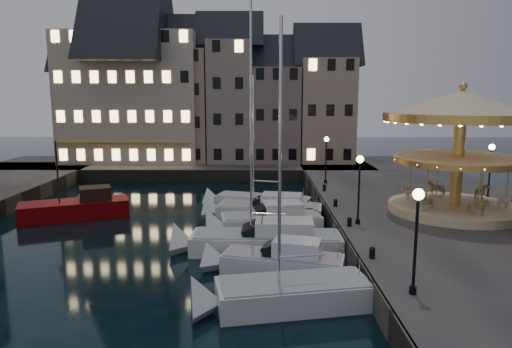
{
  "coord_description": "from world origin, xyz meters",
  "views": [
    {
      "loc": [
        1.21,
        -25.74,
        8.79
      ],
      "look_at": [
        1.0,
        8.0,
        3.2
      ],
      "focal_mm": 32.0,
      "sensor_mm": 36.0,
      "label": 1
    }
  ],
  "objects_px": {
    "motorboat_f": "(255,203)",
    "bollard_b": "(349,221)",
    "bollard_d": "(324,187)",
    "motorboat_e": "(264,211)",
    "motorboat_a": "(281,296)",
    "motorboat_b": "(274,263)",
    "motorboat_c": "(259,241)",
    "streetlamp_d": "(491,163)",
    "streetlamp_c": "(326,153)",
    "streetlamp_b": "(359,180)",
    "bollard_a": "(372,252)",
    "streetlamp_a": "(417,226)",
    "carousel": "(460,128)",
    "bollard_c": "(336,202)",
    "motorboat_d": "(265,222)",
    "red_fishing_boat": "(77,209)"
  },
  "relations": [
    {
      "from": "bollard_a",
      "to": "bollard_c",
      "type": "xyz_separation_m",
      "value": [
        0.0,
        10.5,
        0.0
      ]
    },
    {
      "from": "bollard_d",
      "to": "streetlamp_d",
      "type": "bearing_deg",
      "value": -14.15
    },
    {
      "from": "streetlamp_b",
      "to": "motorboat_e",
      "type": "bearing_deg",
      "value": 133.86
    },
    {
      "from": "bollard_a",
      "to": "motorboat_a",
      "type": "xyz_separation_m",
      "value": [
        -4.46,
        -2.51,
        -1.06
      ]
    },
    {
      "from": "streetlamp_b",
      "to": "motorboat_a",
      "type": "xyz_separation_m",
      "value": [
        -5.06,
        -8.51,
        -3.48
      ]
    },
    {
      "from": "motorboat_a",
      "to": "motorboat_c",
      "type": "distance_m",
      "value": 7.1
    },
    {
      "from": "motorboat_a",
      "to": "carousel",
      "type": "relative_size",
      "value": 1.31
    },
    {
      "from": "bollard_d",
      "to": "motorboat_d",
      "type": "relative_size",
      "value": 0.07
    },
    {
      "from": "streetlamp_a",
      "to": "bollard_b",
      "type": "relative_size",
      "value": 7.32
    },
    {
      "from": "streetlamp_d",
      "to": "bollard_c",
      "type": "distance_m",
      "value": 12.4
    },
    {
      "from": "streetlamp_a",
      "to": "motorboat_d",
      "type": "distance_m",
      "value": 14.4
    },
    {
      "from": "motorboat_a",
      "to": "carousel",
      "type": "xyz_separation_m",
      "value": [
        12.12,
        11.43,
        6.38
      ]
    },
    {
      "from": "bollard_d",
      "to": "motorboat_e",
      "type": "bearing_deg",
      "value": -140.24
    },
    {
      "from": "streetlamp_d",
      "to": "bollard_a",
      "type": "xyz_separation_m",
      "value": [
        -11.9,
        -13.0,
        -2.41
      ]
    },
    {
      "from": "motorboat_d",
      "to": "motorboat_f",
      "type": "xyz_separation_m",
      "value": [
        -0.69,
        6.08,
        -0.11
      ]
    },
    {
      "from": "motorboat_c",
      "to": "streetlamp_a",
      "type": "bearing_deg",
      "value": -55.08
    },
    {
      "from": "motorboat_b",
      "to": "motorboat_c",
      "type": "distance_m",
      "value": 3.55
    },
    {
      "from": "motorboat_f",
      "to": "motorboat_b",
      "type": "bearing_deg",
      "value": -85.61
    },
    {
      "from": "bollard_a",
      "to": "bollard_c",
      "type": "relative_size",
      "value": 1.0
    },
    {
      "from": "motorboat_d",
      "to": "carousel",
      "type": "xyz_separation_m",
      "value": [
        12.64,
        0.08,
        6.28
      ]
    },
    {
      "from": "motorboat_f",
      "to": "bollard_b",
      "type": "bearing_deg",
      "value": -58.96
    },
    {
      "from": "motorboat_f",
      "to": "streetlamp_c",
      "type": "bearing_deg",
      "value": 36.19
    },
    {
      "from": "bollard_c",
      "to": "motorboat_b",
      "type": "xyz_separation_m",
      "value": [
        -4.6,
        -9.45,
        -0.96
      ]
    },
    {
      "from": "motorboat_c",
      "to": "motorboat_d",
      "type": "xyz_separation_m",
      "value": [
        0.37,
        4.31,
        -0.04
      ]
    },
    {
      "from": "streetlamp_d",
      "to": "streetlamp_c",
      "type": "bearing_deg",
      "value": 150.09
    },
    {
      "from": "streetlamp_d",
      "to": "bollard_b",
      "type": "distance_m",
      "value": 14.27
    },
    {
      "from": "bollard_b",
      "to": "streetlamp_d",
      "type": "bearing_deg",
      "value": 32.22
    },
    {
      "from": "bollard_c",
      "to": "motorboat_d",
      "type": "distance_m",
      "value": 5.34
    },
    {
      "from": "motorboat_a",
      "to": "motorboat_d",
      "type": "height_order",
      "value": "motorboat_a"
    },
    {
      "from": "motorboat_c",
      "to": "streetlamp_d",
      "type": "bearing_deg",
      "value": 26.16
    },
    {
      "from": "bollard_b",
      "to": "bollard_c",
      "type": "height_order",
      "value": "same"
    },
    {
      "from": "red_fishing_boat",
      "to": "carousel",
      "type": "height_order",
      "value": "carousel"
    },
    {
      "from": "streetlamp_c",
      "to": "bollard_b",
      "type": "xyz_separation_m",
      "value": [
        -0.6,
        -14.0,
        -2.41
      ]
    },
    {
      "from": "streetlamp_c",
      "to": "motorboat_c",
      "type": "distance_m",
      "value": 16.46
    },
    {
      "from": "bollard_a",
      "to": "motorboat_e",
      "type": "xyz_separation_m",
      "value": [
        -5.01,
        11.83,
        -0.96
      ]
    },
    {
      "from": "bollard_c",
      "to": "bollard_d",
      "type": "bearing_deg",
      "value": 90.0
    },
    {
      "from": "streetlamp_b",
      "to": "motorboat_b",
      "type": "relative_size",
      "value": 0.59
    },
    {
      "from": "streetlamp_d",
      "to": "streetlamp_b",
      "type": "bearing_deg",
      "value": -148.22
    },
    {
      "from": "bollard_b",
      "to": "motorboat_c",
      "type": "relative_size",
      "value": 0.04
    },
    {
      "from": "streetlamp_b",
      "to": "bollard_a",
      "type": "bearing_deg",
      "value": -95.71
    },
    {
      "from": "streetlamp_c",
      "to": "motorboat_a",
      "type": "xyz_separation_m",
      "value": [
        -5.06,
        -22.01,
        -3.48
      ]
    },
    {
      "from": "streetlamp_a",
      "to": "motorboat_e",
      "type": "relative_size",
      "value": 0.48
    },
    {
      "from": "motorboat_f",
      "to": "carousel",
      "type": "height_order",
      "value": "motorboat_f"
    },
    {
      "from": "streetlamp_c",
      "to": "motorboat_f",
      "type": "xyz_separation_m",
      "value": [
        -6.27,
        -4.59,
        -3.49
      ]
    },
    {
      "from": "streetlamp_b",
      "to": "streetlamp_d",
      "type": "height_order",
      "value": "same"
    },
    {
      "from": "bollard_c",
      "to": "motorboat_c",
      "type": "distance_m",
      "value": 8.07
    },
    {
      "from": "streetlamp_c",
      "to": "red_fishing_boat",
      "type": "height_order",
      "value": "red_fishing_boat"
    },
    {
      "from": "streetlamp_a",
      "to": "streetlamp_d",
      "type": "height_order",
      "value": "same"
    },
    {
      "from": "bollard_b",
      "to": "motorboat_b",
      "type": "height_order",
      "value": "motorboat_b"
    },
    {
      "from": "motorboat_a",
      "to": "motorboat_b",
      "type": "bearing_deg",
      "value": 92.34
    }
  ]
}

